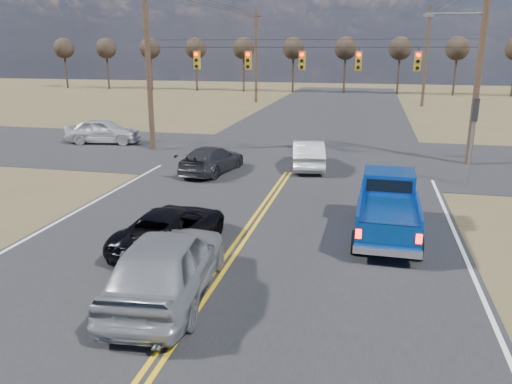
% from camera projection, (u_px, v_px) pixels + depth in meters
% --- Properties ---
extents(ground, '(160.00, 160.00, 0.00)m').
position_uv_depth(ground, '(190.00, 314.00, 11.61)').
color(ground, brown).
rests_on(ground, ground).
extents(road_main, '(14.00, 120.00, 0.02)m').
position_uv_depth(road_main, '(273.00, 195.00, 20.97)').
color(road_main, '#28282B').
rests_on(road_main, ground).
extents(road_cross, '(120.00, 12.00, 0.02)m').
position_uv_depth(road_cross, '(300.00, 157.00, 28.46)').
color(road_cross, '#28282B').
rests_on(road_cross, ground).
extents(signal_gantry, '(19.60, 4.83, 10.00)m').
position_uv_depth(signal_gantry, '(311.00, 65.00, 26.74)').
color(signal_gantry, '#473323').
rests_on(signal_gantry, ground).
extents(utility_poles, '(19.60, 58.32, 10.00)m').
position_uv_depth(utility_poles, '(299.00, 63.00, 26.07)').
color(utility_poles, '#473323').
rests_on(utility_poles, ground).
extents(treeline, '(87.00, 117.80, 7.40)m').
position_uv_depth(treeline, '(320.00, 52.00, 35.26)').
color(treeline, '#33261C').
rests_on(treeline, ground).
extents(pickup_truck, '(2.11, 5.13, 1.92)m').
position_uv_depth(pickup_truck, '(388.00, 208.00, 16.27)').
color(pickup_truck, black).
rests_on(pickup_truck, ground).
extents(silver_suv, '(2.61, 5.42, 1.78)m').
position_uv_depth(silver_suv, '(167.00, 264.00, 12.16)').
color(silver_suv, '#9FA1A6').
rests_on(silver_suv, ground).
extents(black_suv, '(2.52, 4.80, 1.29)m').
position_uv_depth(black_suv, '(172.00, 228.00, 15.34)').
color(black_suv, black).
rests_on(black_suv, ground).
extents(white_car_queue, '(2.23, 4.61, 1.46)m').
position_uv_depth(white_car_queue, '(308.00, 154.00, 25.55)').
color(white_car_queue, '#B9B9B9').
rests_on(white_car_queue, ground).
extents(dgrey_car_queue, '(2.55, 4.76, 1.31)m').
position_uv_depth(dgrey_car_queue, '(212.00, 160.00, 24.64)').
color(dgrey_car_queue, '#2F2F34').
rests_on(dgrey_car_queue, ground).
extents(cross_car_west, '(2.59, 4.95, 1.61)m').
position_uv_depth(cross_car_west, '(103.00, 131.00, 32.19)').
color(cross_car_west, silver).
rests_on(cross_car_west, ground).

